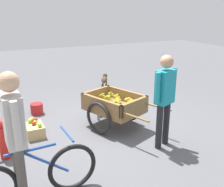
# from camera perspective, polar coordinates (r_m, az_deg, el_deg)

# --- Properties ---
(ground_plane) EXTENTS (24.00, 24.00, 0.00)m
(ground_plane) POSITION_cam_1_polar(r_m,az_deg,el_deg) (5.25, -0.31, -8.08)
(ground_plane) COLOR #56565B
(fruit_cart) EXTENTS (1.81, 1.29, 0.71)m
(fruit_cart) POSITION_cam_1_polar(r_m,az_deg,el_deg) (5.26, 0.51, -2.82)
(fruit_cart) COLOR olive
(fruit_cart) RESTS_ON ground
(vendor_person) EXTENTS (0.31, 0.53, 1.61)m
(vendor_person) POSITION_cam_1_polar(r_m,az_deg,el_deg) (4.42, 11.45, -0.04)
(vendor_person) COLOR black
(vendor_person) RESTS_ON ground
(bicycle) EXTENTS (0.46, 1.66, 0.85)m
(bicycle) POSITION_cam_1_polar(r_m,az_deg,el_deg) (3.47, -16.69, -17.10)
(bicycle) COLOR black
(bicycle) RESTS_ON ground
(cyclist_person) EXTENTS (0.52, 0.23, 1.69)m
(cyclist_person) POSITION_cam_1_polar(r_m,az_deg,el_deg) (3.13, -20.51, -7.50)
(cyclist_person) COLOR #4C4742
(cyclist_person) RESTS_ON ground
(dog) EXTENTS (0.60, 0.39, 0.40)m
(dog) POSITION_cam_1_polar(r_m,az_deg,el_deg) (7.94, -1.67, 3.11)
(dog) COLOR #4C3823
(dog) RESTS_ON ground
(fire_hydrant) EXTENTS (0.25, 0.25, 0.67)m
(fire_hydrant) POSITION_cam_1_polar(r_m,az_deg,el_deg) (4.56, -22.51, -9.12)
(fire_hydrant) COLOR red
(fire_hydrant) RESTS_ON ground
(plastic_bucket) EXTENTS (0.28, 0.28, 0.25)m
(plastic_bucket) POSITION_cam_1_polar(r_m,az_deg,el_deg) (6.25, -16.10, -3.20)
(plastic_bucket) COLOR #B21E1E
(plastic_bucket) RESTS_ON ground
(mixed_fruit_crate) EXTENTS (0.44, 0.32, 0.31)m
(mixed_fruit_crate) POSITION_cam_1_polar(r_m,az_deg,el_deg) (5.22, -16.53, -7.53)
(mixed_fruit_crate) COLOR tan
(mixed_fruit_crate) RESTS_ON ground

